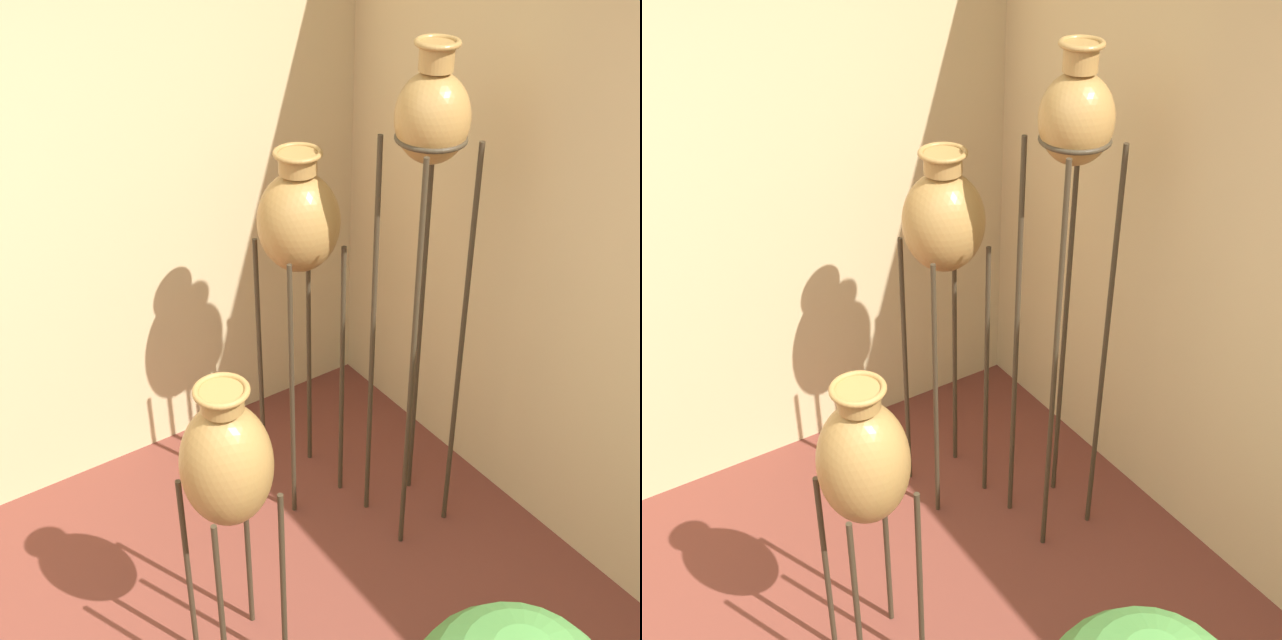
# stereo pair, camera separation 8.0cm
# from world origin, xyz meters

# --- Properties ---
(vase_stand_tall) EXTENTS (0.26, 0.26, 2.04)m
(vase_stand_tall) POSITION_xyz_m (1.65, 1.06, 1.70)
(vase_stand_tall) COLOR #382D1E
(vase_stand_tall) RESTS_ON ground_plane
(vase_stand_medium) EXTENTS (0.32, 0.32, 1.60)m
(vase_stand_medium) POSITION_xyz_m (1.39, 1.47, 1.29)
(vase_stand_medium) COLOR #382D1E
(vase_stand_medium) RESTS_ON ground_plane
(vase_stand_short) EXTENTS (0.30, 0.30, 1.23)m
(vase_stand_short) POSITION_xyz_m (0.69, 0.83, 0.93)
(vase_stand_short) COLOR #382D1E
(vase_stand_short) RESTS_ON ground_plane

